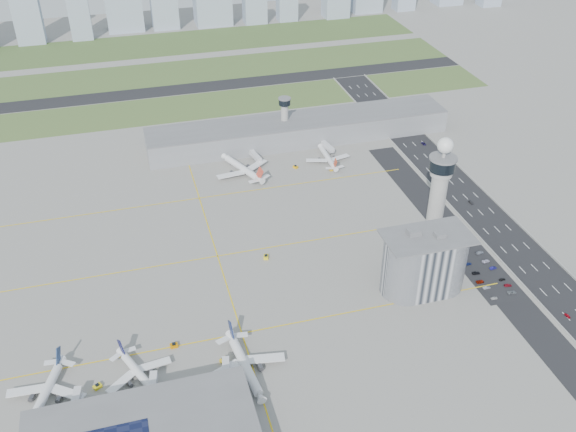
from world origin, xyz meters
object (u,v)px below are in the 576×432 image
object	(u,v)px
car_lot_1	(487,287)
car_hw_2	(424,144)
jet_bridge_far_0	(251,153)
car_lot_2	(480,282)
airplane_near_a	(44,390)
car_lot_9	(493,268)
car_lot_8	(502,279)
jet_bridge_near_1	(152,402)
car_lot_3	(476,273)
airplane_near_c	(245,362)
car_lot_10	(486,261)
secondary_tower	(285,116)
tug_0	(97,386)
admin_building	(424,262)
jet_bridge_near_2	(226,386)
car_lot_4	(468,264)
car_lot_7	(508,285)
car_lot_0	(494,298)
car_lot_5	(463,258)
tug_4	(295,167)
tug_5	(331,169)
car_hw_1	(471,202)
airplane_far_b	(328,154)
control_tower	(439,190)
tug_2	(174,345)
car_hw_0	(567,316)
car_lot_6	(512,292)
airplane_far_a	(242,164)
jet_bridge_far_1	(323,144)
jet_bridge_near_0	(73,419)
airplane_near_b	(139,371)
tug_3	(266,257)

from	to	relation	value
car_lot_1	car_hw_2	bearing A→B (deg)	-16.44
jet_bridge_far_0	car_lot_2	xyz separation A→B (m)	(79.94, -158.98, -2.27)
airplane_near_a	car_lot_9	distance (m)	219.22
car_lot_8	car_lot_9	size ratio (longest dim) A/B	0.87
jet_bridge_near_1	car_lot_3	size ratio (longest dim) A/B	3.31
airplane_near_c	car_lot_10	world-z (taller)	airplane_near_c
secondary_tower	tug_0	xyz separation A→B (m)	(-133.67, -194.92, -17.85)
tug_0	car_lot_8	xyz separation A→B (m)	(197.24, 16.54, -0.39)
admin_building	jet_bridge_near_2	xyz separation A→B (m)	(-104.99, -39.00, -12.45)
car_lot_4	car_hw_2	size ratio (longest dim) A/B	0.79
car_lot_7	car_lot_1	bearing A→B (deg)	93.18
car_lot_0	airplane_near_c	bearing A→B (deg)	97.74
car_lot_9	car_lot_1	bearing A→B (deg)	132.06
car_lot_5	car_hw_2	xyz separation A→B (m)	(37.87, 125.31, 0.05)
airplane_near_a	tug_4	world-z (taller)	airplane_near_a
car_lot_5	car_lot_9	world-z (taller)	car_lot_9
jet_bridge_near_1	tug_4	world-z (taller)	jet_bridge_near_1
tug_5	car_lot_5	bearing A→B (deg)	112.55
car_hw_1	car_lot_2	bearing A→B (deg)	-119.81
tug_0	car_hw_2	distance (m)	277.67
airplane_far_b	car_lot_8	distance (m)	148.50
admin_building	car_lot_1	bearing A→B (deg)	-17.97
control_tower	tug_4	xyz separation A→B (m)	(-45.80, 102.01, -34.13)
jet_bridge_far_0	tug_0	xyz separation A→B (m)	(-105.67, -176.92, -1.89)
car_lot_10	car_lot_9	bearing A→B (deg)	179.97
control_tower	car_lot_4	xyz separation A→B (m)	(11.47, -20.39, -34.45)
jet_bridge_near_1	car_lot_0	distance (m)	166.44
tug_2	car_lot_1	distance (m)	153.21
car_lot_2	car_hw_0	bearing A→B (deg)	-141.42
car_hw_2	car_lot_6	bearing A→B (deg)	-102.33
car_lot_0	car_lot_1	xyz separation A→B (m)	(0.61, 7.95, 0.05)
airplane_near_a	airplane_far_b	bearing A→B (deg)	151.93
airplane_far_a	car_lot_2	distance (m)	166.96
jet_bridge_near_1	jet_bridge_far_1	distance (m)	235.53
car_lot_0	car_lot_10	size ratio (longest dim) A/B	0.84
car_lot_1	car_lot_5	xyz separation A→B (m)	(0.65, 24.60, -0.08)
tug_4	jet_bridge_far_1	bearing A→B (deg)	12.01
jet_bridge_far_1	tug_2	bearing A→B (deg)	-47.09
car_lot_3	car_lot_6	xyz separation A→B (m)	(9.17, -18.22, -0.02)
jet_bridge_near_0	car_lot_4	xyz separation A→B (m)	(196.47, 48.61, -2.26)
car_lot_1	tug_2	bearing A→B (deg)	87.27
jet_bridge_near_1	car_lot_8	size ratio (longest dim) A/B	4.21
car_lot_8	car_hw_0	distance (m)	35.19
airplane_far_a	car_lot_7	world-z (taller)	airplane_far_a
airplane_near_b	tug_0	world-z (taller)	airplane_near_b
car_hw_2	secondary_tower	bearing A→B (deg)	158.65
admin_building	airplane_near_b	bearing A→B (deg)	-170.65
airplane_near_c	jet_bridge_near_0	size ratio (longest dim) A/B	3.02
airplane_far_b	jet_bridge_near_0	distance (m)	238.11
tug_3	car_lot_2	distance (m)	109.09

